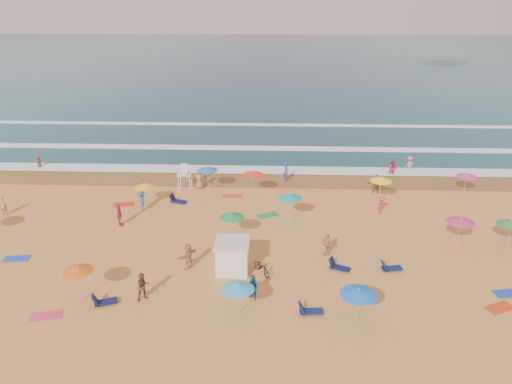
{
  "coord_description": "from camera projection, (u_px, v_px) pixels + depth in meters",
  "views": [
    {
      "loc": [
        1.85,
        -31.48,
        17.34
      ],
      "look_at": [
        0.43,
        6.0,
        1.5
      ],
      "focal_mm": 35.0,
      "sensor_mm": 36.0,
      "label": 1
    }
  ],
  "objects": [
    {
      "name": "wet_sand",
      "position": [
        254.0,
        180.0,
        47.29
      ],
      "size": [
        220.0,
        220.0,
        0.0
      ],
      "primitive_type": "plane",
      "color": "olive",
      "rests_on": "ground"
    },
    {
      "name": "beach_umbrellas",
      "position": [
        294.0,
        221.0,
        34.45
      ],
      "size": [
        42.97,
        27.46,
        0.81
      ],
      "color": "#DA3092",
      "rests_on": "ground"
    },
    {
      "name": "beachgoers",
      "position": [
        236.0,
        206.0,
        39.77
      ],
      "size": [
        44.83,
        23.98,
        2.14
      ],
      "color": "blue",
      "rests_on": "ground"
    },
    {
      "name": "loungers",
      "position": [
        338.0,
        270.0,
        32.14
      ],
      "size": [
        51.79,
        16.68,
        0.34
      ],
      "color": "navy",
      "rests_on": "ground"
    },
    {
      "name": "lifeguard_stand",
      "position": [
        185.0,
        179.0,
        44.66
      ],
      "size": [
        1.2,
        1.2,
        2.1
      ],
      "primitive_type": null,
      "color": "white",
      "rests_on": "ground"
    },
    {
      "name": "ocean",
      "position": [
        267.0,
        65.0,
        113.11
      ],
      "size": [
        220.0,
        140.0,
        0.18
      ],
      "primitive_type": "cube",
      "color": "#0C4756",
      "rests_on": "ground"
    },
    {
      "name": "ground",
      "position": [
        247.0,
        244.0,
        35.79
      ],
      "size": [
        220.0,
        220.0,
        0.0
      ],
      "primitive_type": "plane",
      "color": "gold",
      "rests_on": "ground"
    },
    {
      "name": "cabana",
      "position": [
        232.0,
        257.0,
        32.1
      ],
      "size": [
        2.0,
        2.0,
        2.0
      ],
      "primitive_type": "cube",
      "color": "white",
      "rests_on": "ground"
    },
    {
      "name": "towels",
      "position": [
        242.0,
        262.0,
        33.46
      ],
      "size": [
        44.07,
        24.11,
        0.03
      ],
      "color": "red",
      "rests_on": "ground"
    },
    {
      "name": "bicycle",
      "position": [
        262.0,
        267.0,
        31.97
      ],
      "size": [
        1.48,
        1.84,
        0.94
      ],
      "primitive_type": "imported",
      "rotation": [
        0.0,
        0.0,
        0.57
      ],
      "color": "black",
      "rests_on": "ground"
    },
    {
      "name": "surf_foam",
      "position": [
        257.0,
        150.0,
        55.37
      ],
      "size": [
        200.0,
        18.7,
        0.05
      ],
      "color": "white",
      "rests_on": "ground"
    },
    {
      "name": "cabana_roof",
      "position": [
        232.0,
        242.0,
        31.69
      ],
      "size": [
        2.2,
        2.2,
        0.12
      ],
      "primitive_type": "cube",
      "color": "silver",
      "rests_on": "cabana"
    }
  ]
}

